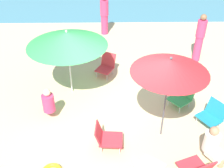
# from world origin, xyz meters

# --- Properties ---
(ground_plane) EXTENTS (40.00, 40.00, 0.00)m
(ground_plane) POSITION_xyz_m (0.00, 0.00, 0.00)
(ground_plane) COLOR #D3BC8C
(umbrella_red) EXTENTS (1.64, 1.64, 2.12)m
(umbrella_red) POSITION_xyz_m (1.13, -0.63, 1.91)
(umbrella_red) COLOR #4C4C51
(umbrella_red) RESTS_ON ground_plane
(umbrella_green) EXTENTS (2.15, 2.15, 1.94)m
(umbrella_green) POSITION_xyz_m (-1.20, 1.15, 1.70)
(umbrella_green) COLOR silver
(umbrella_green) RESTS_ON ground_plane
(beach_chair_a) EXTENTS (0.76, 0.74, 0.55)m
(beach_chair_a) POSITION_xyz_m (1.86, 0.47, 0.29)
(beach_chair_a) COLOR #33934C
(beach_chair_a) RESTS_ON ground_plane
(beach_chair_b) EXTENTS (0.64, 0.53, 0.61)m
(beach_chair_b) POSITION_xyz_m (-0.20, -1.02, 0.31)
(beach_chair_b) COLOR red
(beach_chair_b) RESTS_ON ground_plane
(beach_chair_c) EXTENTS (0.70, 0.75, 0.68)m
(beach_chair_c) POSITION_xyz_m (-0.18, 2.11, 0.34)
(beach_chair_c) COLOR red
(beach_chair_c) RESTS_ON ground_plane
(beach_chair_d) EXTENTS (0.73, 0.75, 0.71)m
(beach_chair_d) POSITION_xyz_m (0.62, -1.94, 0.37)
(beach_chair_d) COLOR white
(beach_chair_d) RESTS_ON ground_plane
(beach_chair_e) EXTENTS (0.70, 0.72, 0.60)m
(beach_chair_e) POSITION_xyz_m (1.62, -1.90, 0.29)
(beach_chair_e) COLOR red
(beach_chair_e) RESTS_ON ground_plane
(beach_chair_f) EXTENTS (0.74, 0.75, 0.60)m
(beach_chair_f) POSITION_xyz_m (2.45, -0.27, 0.30)
(beach_chair_f) COLOR teal
(beach_chair_f) RESTS_ON ground_plane
(person_a) EXTENTS (0.33, 0.33, 1.59)m
(person_a) POSITION_xyz_m (-0.26, 5.28, 0.79)
(person_a) COLOR #DB3866
(person_a) RESTS_ON ground_plane
(person_b) EXTENTS (0.50, 0.56, 0.85)m
(person_b) POSITION_xyz_m (2.08, -1.37, 0.41)
(person_b) COLOR silver
(person_b) RESTS_ON ground_plane
(person_c) EXTENTS (0.31, 0.31, 1.67)m
(person_c) POSITION_xyz_m (2.94, 2.97, 0.84)
(person_c) COLOR #DB3866
(person_c) RESTS_ON ground_plane
(person_d) EXTENTS (0.41, 0.54, 0.92)m
(person_d) POSITION_xyz_m (-1.65, 0.04, 0.46)
(person_d) COLOR #DB3866
(person_d) RESTS_ON ground_plane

